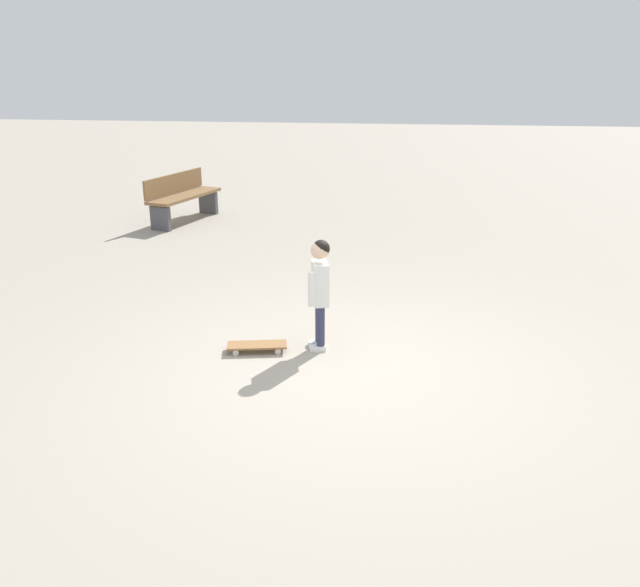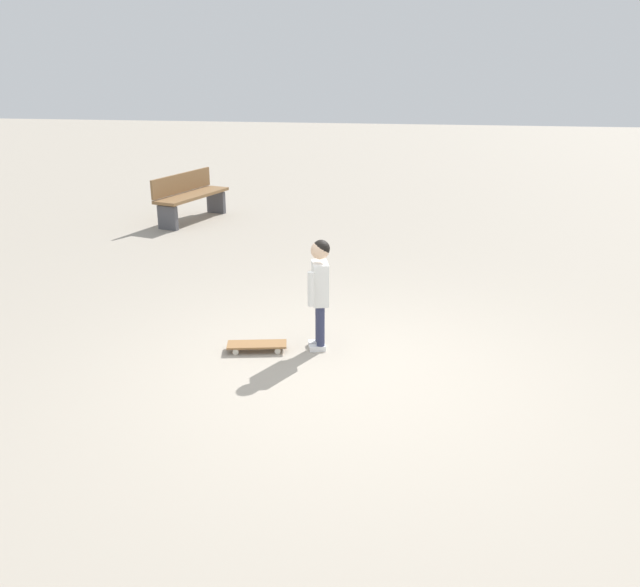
% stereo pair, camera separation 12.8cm
% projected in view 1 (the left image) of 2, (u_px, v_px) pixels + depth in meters
% --- Properties ---
extents(ground_plane, '(50.00, 50.00, 0.00)m').
position_uv_depth(ground_plane, '(338.00, 376.00, 5.68)').
color(ground_plane, '#9E9384').
extents(child_person, '(0.40, 0.23, 1.06)m').
position_uv_depth(child_person, '(320.00, 283.00, 6.02)').
color(child_person, '#2D3351').
rests_on(child_person, ground).
extents(skateboard, '(0.30, 0.58, 0.07)m').
position_uv_depth(skateboard, '(257.00, 346.00, 6.14)').
color(skateboard, olive).
rests_on(skateboard, ground).
extents(street_bench, '(1.66, 0.86, 0.80)m').
position_uv_depth(street_bench, '(182.00, 197.00, 11.09)').
color(street_bench, brown).
rests_on(street_bench, ground).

